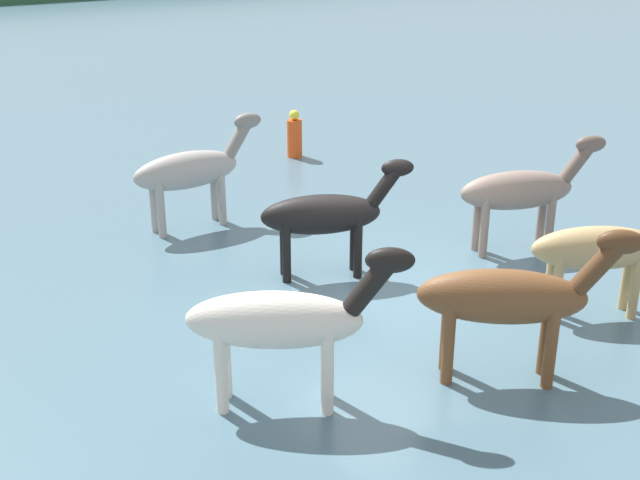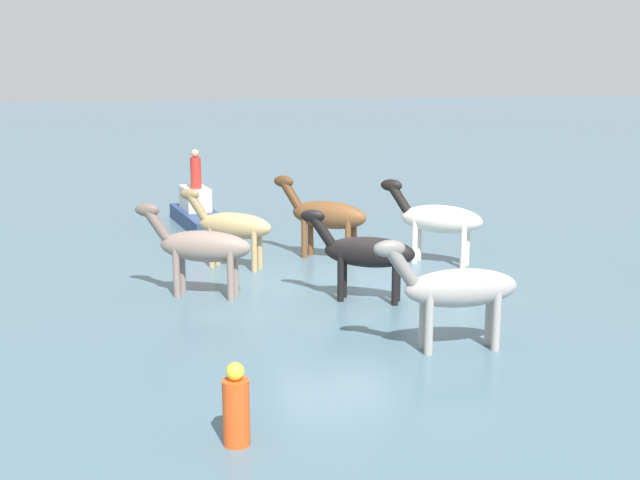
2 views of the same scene
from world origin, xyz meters
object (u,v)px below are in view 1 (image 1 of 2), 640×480
horse_dark_mare (522,190)px  horse_dun_straggler (282,321)px  horse_pinto_flank (603,248)px  buoy_channel_marker (295,136)px  horse_gray_outer (510,297)px  horse_lead (191,170)px  horse_chestnut_trailing (326,215)px

horse_dark_mare → horse_dun_straggler: 6.14m
horse_pinto_flank → horse_dun_straggler: bearing=-155.1°
horse_dark_mare → buoy_channel_marker: (-0.03, 7.06, -0.59)m
horse_pinto_flank → horse_gray_outer: bearing=-137.3°
horse_gray_outer → horse_pinto_flank: (2.42, 0.47, -0.09)m
horse_lead → horse_chestnut_trailing: size_ratio=1.09×
horse_lead → buoy_channel_marker: (4.09, 2.85, -0.60)m
horse_lead → horse_gray_outer: bearing=-81.5°
horse_chestnut_trailing → buoy_channel_marker: size_ratio=2.08×
horse_dark_mare → horse_pinto_flank: horse_dark_mare is taller
horse_dun_straggler → horse_chestnut_trailing: (2.56, 2.76, -0.08)m
horse_dark_mare → horse_gray_outer: bearing=-116.5°
buoy_channel_marker → horse_dark_mare: bearing=-89.8°
horse_dun_straggler → horse_gray_outer: size_ratio=1.03×
horse_chestnut_trailing → horse_lead: bearing=129.3°
horse_lead → horse_dun_straggler: bearing=-104.8°
horse_gray_outer → horse_chestnut_trailing: bearing=129.9°
horse_dark_mare → horse_dun_straggler: (-5.89, -1.73, 0.03)m
horse_lead → horse_gray_outer: size_ratio=1.12×
horse_lead → horse_dun_straggler: size_ratio=1.09×
horse_dun_straggler → buoy_channel_marker: size_ratio=2.09×
horse_dark_mare → buoy_channel_marker: horse_dark_mare is taller
horse_gray_outer → horse_dark_mare: bearing=79.7°
horse_dark_mare → horse_dun_straggler: size_ratio=1.05×
horse_gray_outer → buoy_channel_marker: horse_gray_outer is taller
horse_pinto_flank → buoy_channel_marker: 9.45m
horse_chestnut_trailing → buoy_channel_marker: 6.91m
horse_dark_mare → horse_gray_outer: size_ratio=1.09×
horse_chestnut_trailing → buoy_channel_marker: horse_chestnut_trailing is taller
horse_dun_straggler → horse_pinto_flank: 5.06m
horse_chestnut_trailing → horse_dun_straggler: bearing=-107.3°
horse_gray_outer → horse_pinto_flank: 2.47m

